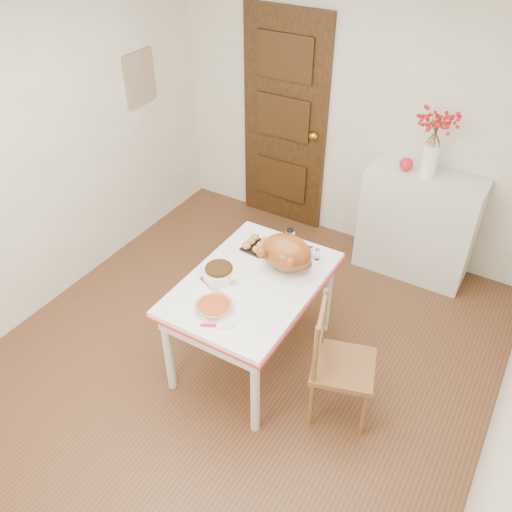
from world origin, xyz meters
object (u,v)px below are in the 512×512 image
Objects in this scene: turkey_platter at (286,254)px; kitchen_table at (252,320)px; pumpkin_pie at (214,306)px; sideboard at (417,225)px; chair_oak at (344,364)px.

kitchen_table is at bearing -102.51° from turkey_platter.
pumpkin_pie is (-0.20, -0.59, -0.11)m from turkey_platter.
pumpkin_pie is at bearing -90.08° from turkey_platter.
sideboard is at bearing 69.93° from pumpkin_pie.
sideboard reaches higher than kitchen_table.
chair_oak is 3.63× the size of pumpkin_pie.
chair_oak reaches higher than kitchen_table.
sideboard is 1.80m from kitchen_table.
kitchen_table is at bearing 64.29° from chair_oak.
kitchen_table is 2.93× the size of turkey_platter.
sideboard reaches higher than pumpkin_pie.
pumpkin_pie reaches higher than kitchen_table.
turkey_platter is 0.63m from pumpkin_pie.
pumpkin_pie is at bearing -110.07° from sideboard.
sideboard is at bearing -14.62° from chair_oak.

